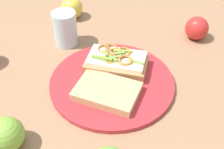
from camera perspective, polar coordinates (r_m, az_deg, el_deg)
The scene contains 8 objects.
ground_plane at distance 0.72m, azimuth -0.00°, elevation -1.92°, with size 2.00×2.00×0.00m, color #956B4C.
plate at distance 0.71m, azimuth -0.00°, elevation -1.57°, with size 0.31×0.31×0.01m, color #B52B31.
sandwich at distance 0.73m, azimuth 0.91°, elevation 2.58°, with size 0.18×0.16×0.05m.
bread_slice_side at distance 0.66m, azimuth -1.03°, elevation -3.42°, with size 0.15×0.10×0.02m, color tan.
apple_2 at distance 0.97m, azimuth -8.13°, elevation 13.22°, with size 0.07×0.07×0.07m, color gold.
apple_3 at distance 0.89m, azimuth 16.79°, elevation 8.97°, with size 0.07×0.07×0.07m, color red.
apple_4 at distance 0.60m, azimuth -20.64°, elevation -11.33°, with size 0.07×0.07×0.07m, color #79AA38.
drinking_glass at distance 0.84m, azimuth -9.45°, elevation 9.16°, with size 0.07×0.07×0.10m, color silver.
Camera 1 is at (-0.38, 0.35, 0.49)m, focal length 45.14 mm.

